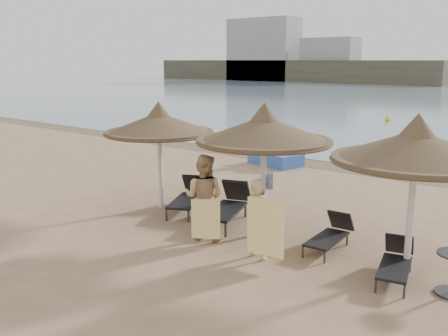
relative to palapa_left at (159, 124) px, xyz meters
The scene contains 18 objects.
ground 3.86m from the palapa_left, 25.73° to the right, with size 160.00×160.00×0.00m, color #A17E5B.
wet_sand_strip 8.85m from the palapa_left, 71.12° to the left, with size 200.00×1.60×0.01m, color brown.
far_shore 79.69m from the palapa_left, 106.28° to the left, with size 150.00×54.80×12.00m.
palapa_left is the anchor object (origin of this frame).
palapa_center 3.43m from the palapa_left, ahead, with size 3.14×3.14×3.11m.
palapa_right 6.85m from the palapa_left, ahead, with size 3.13×3.13×3.10m.
lounger_far_left 2.12m from the palapa_left, 24.79° to the left, with size 1.44×2.04×0.88m.
lounger_near_left 2.93m from the palapa_left, ahead, with size 1.36×2.24×0.95m.
lounger_near_right 5.50m from the palapa_left, ahead, with size 0.63×1.65×0.72m.
lounger_far_right 7.07m from the palapa_left, ahead, with size 0.90×1.67×0.71m.
person_left 3.03m from the palapa_left, 23.55° to the right, with size 1.06×0.69×2.30m, color tan.
person_right 4.59m from the palapa_left, 17.27° to the right, with size 0.91×0.59×1.98m, color tan.
towel_left 3.68m from the palapa_left, 26.75° to the right, with size 0.56×0.35×0.90m.
towel_right 5.03m from the palapa_left, 18.89° to the right, with size 0.83×0.10×1.16m.
bag_patterned 3.60m from the palapa_left, ahead, with size 0.32×0.20×0.39m.
bag_dark 3.68m from the palapa_left, ahead, with size 0.21×0.07×0.30m.
pedal_boat 7.24m from the palapa_left, 95.76° to the left, with size 2.24×1.63×0.94m.
buoy_left 23.91m from the palapa_left, 96.09° to the left, with size 0.39×0.39×0.39m, color yellow.
Camera 1 is at (6.96, -8.05, 4.04)m, focal length 40.00 mm.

